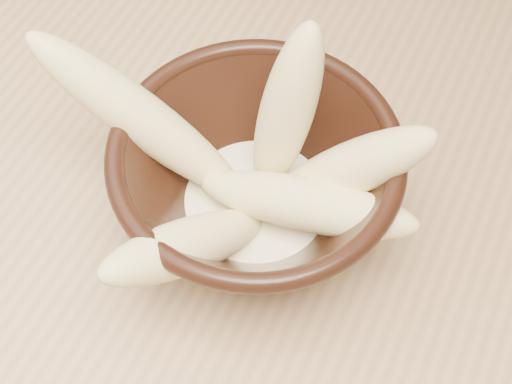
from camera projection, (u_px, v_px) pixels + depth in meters
table at (104, 265)px, 0.60m from camera, size 1.20×0.80×0.75m
bowl at (256, 185)px, 0.48m from camera, size 0.19×0.19×0.10m
milk_puddle at (256, 204)px, 0.50m from camera, size 0.11×0.11×0.01m
banana_upright at (287, 112)px, 0.46m from camera, size 0.06×0.08×0.14m
banana_left at (141, 119)px, 0.47m from camera, size 0.16×0.05×0.14m
banana_right at (349, 170)px, 0.46m from camera, size 0.12×0.07×0.12m
banana_across at (305, 204)px, 0.46m from camera, size 0.16×0.05×0.06m
banana_front at (187, 246)px, 0.44m from camera, size 0.09×0.14×0.10m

